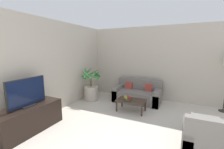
{
  "coord_description": "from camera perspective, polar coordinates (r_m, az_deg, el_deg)",
  "views": [
    {
      "loc": [
        -0.09,
        0.06,
        1.87
      ],
      "look_at": [
        -2.3,
        4.7,
        1.0
      ],
      "focal_mm": 24.0,
      "sensor_mm": 36.0,
      "label": 1
    }
  ],
  "objects": [
    {
      "name": "ottoman",
      "position": [
        4.02,
        31.96,
        -16.57
      ],
      "size": [
        0.58,
        0.47,
        0.39
      ],
      "color": "slate",
      "rests_on": "ground_plane"
    },
    {
      "name": "apple_red",
      "position": [
        4.55,
        6.6,
        -8.71
      ],
      "size": [
        0.08,
        0.08,
        0.08
      ],
      "color": "red",
      "rests_on": "fruit_bowl"
    },
    {
      "name": "television",
      "position": [
        3.84,
        -29.68,
        -5.98
      ],
      "size": [
        0.18,
        0.89,
        0.65
      ],
      "color": "black",
      "rests_on": "tv_console"
    },
    {
      "name": "wall_left",
      "position": [
        4.45,
        -25.15,
        2.01
      ],
      "size": [
        0.06,
        7.31,
        2.7
      ],
      "color": "#BCB2A3",
      "rests_on": "ground_plane"
    },
    {
      "name": "potted_palm",
      "position": [
        5.61,
        -7.91,
        -5.41
      ],
      "size": [
        0.73,
        0.81,
        1.27
      ],
      "color": "#ADA393",
      "rests_on": "ground_plane"
    },
    {
      "name": "armchair",
      "position": [
        3.28,
        33.02,
        -21.11
      ],
      "size": [
        0.83,
        0.8,
        0.83
      ],
      "color": "slate",
      "rests_on": "ground_plane"
    },
    {
      "name": "tv_console",
      "position": [
        4.04,
        -28.96,
        -14.5
      ],
      "size": [
        0.56,
        1.46,
        0.6
      ],
      "color": "black",
      "rests_on": "ground_plane"
    },
    {
      "name": "wall_back",
      "position": [
        5.7,
        26.39,
        3.38
      ],
      "size": [
        8.58,
        0.06,
        2.7
      ],
      "color": "#BCB2A3",
      "rests_on": "ground_plane"
    },
    {
      "name": "orange_fruit",
      "position": [
        4.59,
        5.18,
        -8.46
      ],
      "size": [
        0.09,
        0.09,
        0.09
      ],
      "color": "orange",
      "rests_on": "fruit_bowl"
    },
    {
      "name": "fruit_bowl",
      "position": [
        4.6,
        5.93,
        -9.36
      ],
      "size": [
        0.24,
        0.24,
        0.05
      ],
      "color": "#42382D",
      "rests_on": "coffee_table"
    },
    {
      "name": "apple_green",
      "position": [
        4.52,
        5.48,
        -8.89
      ],
      "size": [
        0.07,
        0.07,
        0.07
      ],
      "color": "olive",
      "rests_on": "fruit_bowl"
    },
    {
      "name": "sofa_loveseat",
      "position": [
        5.51,
        9.56,
        -7.47
      ],
      "size": [
        1.63,
        0.81,
        0.77
      ],
      "color": "slate",
      "rests_on": "ground_plane"
    },
    {
      "name": "coffee_table",
      "position": [
        4.65,
        7.3,
        -10.12
      ],
      "size": [
        0.86,
        0.53,
        0.35
      ],
      "color": "#38281E",
      "rests_on": "ground_plane"
    }
  ]
}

